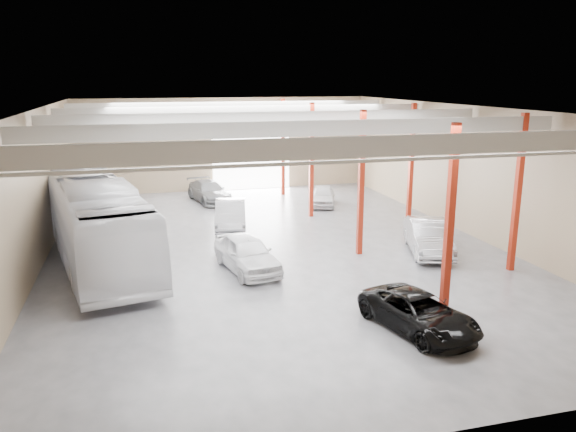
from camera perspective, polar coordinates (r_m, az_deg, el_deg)
name	(u,v)px	position (r m, az deg, el deg)	size (l,w,h in m)	color
depot_shell	(274,149)	(28.09, -1.40, 6.79)	(22.12, 32.12, 7.06)	#4C4D52
coach_bus	(96,222)	(27.50, -18.89, -0.54)	(3.27, 13.97, 3.89)	silver
black_sedan	(419,313)	(19.90, 13.15, -9.55)	(2.14, 4.65, 1.29)	black
car_row_a	(247,253)	(25.20, -4.20, -3.79)	(1.90, 4.72, 1.61)	white
car_row_b	(231,214)	(32.41, -5.86, 0.16)	(1.69, 4.84, 1.60)	#B2B3B8
car_row_c	(209,191)	(39.61, -8.03, 2.49)	(2.00, 4.92, 1.43)	slate
car_right_near	(428,237)	(28.47, 14.05, -2.06)	(1.74, 5.00, 1.65)	#ADAEB2
car_right_far	(323,196)	(38.12, 3.56, 2.08)	(1.58, 3.93, 1.34)	silver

